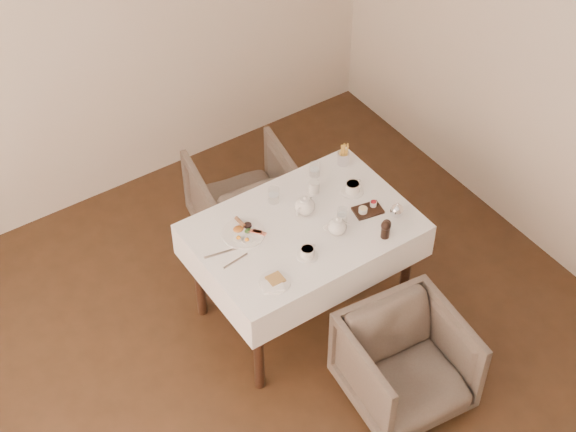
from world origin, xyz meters
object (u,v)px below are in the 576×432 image
(table, at_px, (303,240))
(teapot_centre, at_px, (305,205))
(breakfast_plate, at_px, (243,232))
(armchair_far, at_px, (244,198))
(armchair_near, at_px, (406,364))

(table, relative_size, teapot_centre, 7.60)
(breakfast_plate, relative_size, teapot_centre, 1.50)
(armchair_far, relative_size, teapot_centre, 4.00)
(armchair_near, xyz_separation_m, teapot_centre, (-0.05, 0.95, 0.52))
(table, bearing_deg, armchair_near, -82.59)
(table, bearing_deg, breakfast_plate, 156.11)
(teapot_centre, bearing_deg, breakfast_plate, 148.47)
(armchair_near, height_order, armchair_far, armchair_far)
(table, xyz_separation_m, armchair_near, (0.11, -0.86, -0.34))
(breakfast_plate, height_order, teapot_centre, teapot_centre)
(breakfast_plate, bearing_deg, armchair_far, 82.00)
(armchair_near, bearing_deg, breakfast_plate, 119.58)
(armchair_far, distance_m, breakfast_plate, 0.91)
(table, distance_m, breakfast_plate, 0.38)
(table, relative_size, armchair_far, 1.90)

